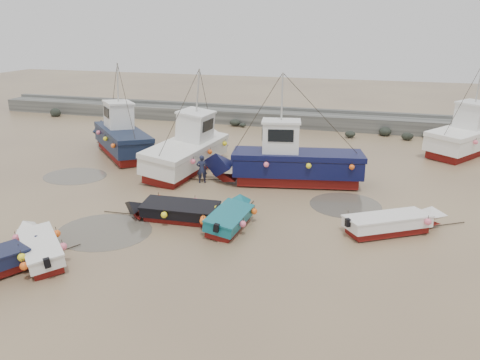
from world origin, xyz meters
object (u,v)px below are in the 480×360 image
object	(u,v)px
person	(202,183)
cabin_boat_3	(467,134)
dinghy_3	(395,221)
dinghy_2	(231,214)
cabin_boat_0	(119,135)
cabin_boat_1	(189,148)
dinghy_0	(40,244)
cabin_boat_2	(287,161)
dinghy_4	(173,208)

from	to	relation	value
person	cabin_boat_3	bearing A→B (deg)	-165.83
dinghy_3	person	world-z (taller)	dinghy_3
dinghy_2	cabin_boat_0	distance (m)	14.75
cabin_boat_0	cabin_boat_3	bearing A→B (deg)	-27.96
cabin_boat_3	person	bearing A→B (deg)	-109.77
cabin_boat_0	cabin_boat_1	bearing A→B (deg)	-61.71
dinghy_0	cabin_boat_2	world-z (taller)	cabin_boat_2
dinghy_0	cabin_boat_3	distance (m)	28.44
person	cabin_boat_2	bearing A→B (deg)	174.25
dinghy_2	cabin_boat_1	distance (m)	9.33
dinghy_3	cabin_boat_3	distance (m)	16.06
cabin_boat_0	cabin_boat_3	world-z (taller)	same
cabin_boat_3	cabin_boat_0	bearing A→B (deg)	-128.84
cabin_boat_1	person	distance (m)	3.25
dinghy_3	cabin_boat_2	size ratio (longest dim) A/B	0.52
cabin_boat_2	cabin_boat_3	size ratio (longest dim) A/B	1.26
person	dinghy_0	bearing A→B (deg)	52.45
cabin_boat_3	person	distance (m)	19.34
dinghy_2	cabin_boat_1	bearing A→B (deg)	127.86
dinghy_0	person	bearing A→B (deg)	27.74
cabin_boat_2	person	world-z (taller)	cabin_boat_2
cabin_boat_1	cabin_boat_2	distance (m)	6.51
cabin_boat_3	person	world-z (taller)	cabin_boat_3
dinghy_2	cabin_boat_1	size ratio (longest dim) A/B	0.50
cabin_boat_1	person	xyz separation A→B (m)	(1.75, -2.39, -1.33)
cabin_boat_2	dinghy_2	bearing A→B (deg)	158.69
dinghy_0	dinghy_2	world-z (taller)	same
dinghy_0	cabin_boat_1	world-z (taller)	cabin_boat_1
cabin_boat_3	cabin_boat_1	bearing A→B (deg)	-118.52
cabin_boat_2	cabin_boat_3	bearing A→B (deg)	-58.44
dinghy_2	cabin_boat_3	distance (m)	20.63
person	cabin_boat_0	bearing A→B (deg)	-50.29
dinghy_3	dinghy_0	bearing A→B (deg)	-96.81
dinghy_3	cabin_boat_1	size ratio (longest dim) A/B	0.52
dinghy_3	person	xyz separation A→B (m)	(-10.61, 3.89, -0.55)
dinghy_4	cabin_boat_0	bearing A→B (deg)	38.40
dinghy_3	cabin_boat_1	xyz separation A→B (m)	(-12.36, 6.29, 0.79)
cabin_boat_2	person	xyz separation A→B (m)	(-4.68, -1.35, -1.33)
dinghy_0	cabin_boat_3	world-z (taller)	cabin_boat_3
dinghy_2	cabin_boat_0	world-z (taller)	cabin_boat_0
dinghy_3	cabin_boat_1	distance (m)	13.89
cabin_boat_0	cabin_boat_3	xyz separation A→B (m)	(23.38, 7.14, 0.02)
dinghy_2	cabin_boat_3	bearing A→B (deg)	57.75
dinghy_3	cabin_boat_2	world-z (taller)	cabin_boat_2
dinghy_2	cabin_boat_0	size ratio (longest dim) A/B	0.66
dinghy_2	cabin_boat_2	xyz separation A→B (m)	(1.22, 6.67, 0.76)
cabin_boat_0	cabin_boat_1	xyz separation A→B (m)	(6.03, -1.82, -0.02)
cabin_boat_1	person	world-z (taller)	cabin_boat_1
dinghy_3	cabin_boat_2	xyz separation A→B (m)	(-5.93, 5.24, 0.78)
dinghy_2	dinghy_0	bearing A→B (deg)	-138.20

